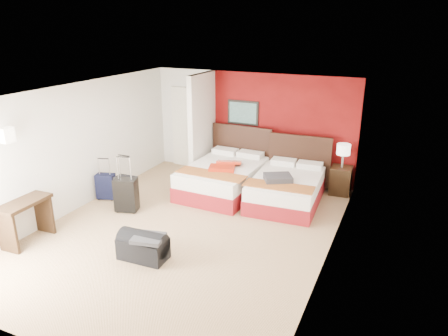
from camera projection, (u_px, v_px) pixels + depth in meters
The scene contains 17 objects.
ground at pixel (188, 230), 7.67m from camera, with size 6.50×6.50×0.00m, color tan.
room_walls at pixel (161, 137), 9.01m from camera, with size 5.02×6.52×2.50m.
red_accent_panel at pixel (281, 128), 9.74m from camera, with size 3.50×0.04×2.50m, color maroon.
partition_wall at pixel (202, 127), 9.88m from camera, with size 0.12×1.20×2.50m, color silver.
entry_door at pixel (187, 128), 10.76m from camera, with size 0.82×0.06×2.05m, color silver.
bed_left at pixel (223, 179), 9.27m from camera, with size 1.45×2.07×0.62m, color silver.
bed_right at pixel (286, 190), 8.72m from camera, with size 1.34×1.92×0.57m, color silver.
red_suitcase_open at pixel (226, 166), 9.03m from camera, with size 0.53×0.73×0.09m, color #B8260F.
jacket_bundle at pixel (278, 178), 8.39m from camera, with size 0.53×0.43×0.13m, color #3A3A3F.
nightstand at pixel (341, 180), 9.19m from camera, with size 0.44×0.44×0.62m, color black.
table_lamp at pixel (343, 156), 9.00m from camera, with size 0.29×0.29×0.52m, color silver.
suitcase_black at pixel (126, 196), 8.31m from camera, with size 0.44×0.27×0.66m, color black.
suitcase_charcoal at pixel (127, 193), 8.53m from camera, with size 0.42×0.26×0.62m, color black.
suitcase_navy at pixel (106, 187), 8.92m from camera, with size 0.38×0.23×0.53m, color black.
duffel_bag at pixel (143, 247), 6.69m from camera, with size 0.77×0.41×0.39m, color black.
jacket_draped at pixel (148, 238), 6.51m from camera, with size 0.47×0.40×0.06m, color #37373C.
desk at pixel (26, 221), 7.15m from camera, with size 0.46×0.91×0.76m, color black.
Camera 1 is at (3.41, -5.98, 3.62)m, focal length 33.61 mm.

